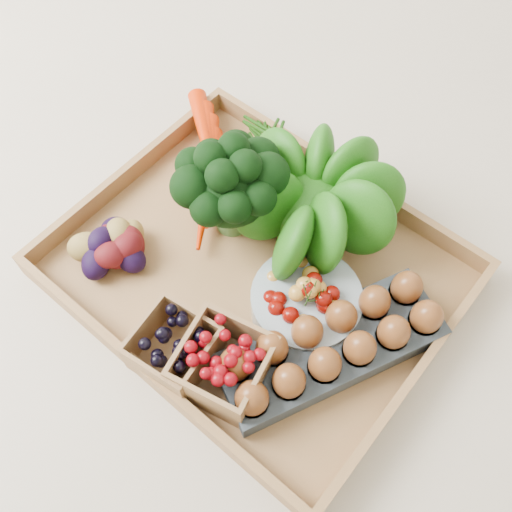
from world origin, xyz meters
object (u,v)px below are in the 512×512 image
Objects in this scene: tray at (256,273)px; broccoli at (230,200)px; cherry_bowl at (306,302)px; egg_carton at (331,349)px.

tray is 3.39× the size of broccoli.
broccoli reaches higher than cherry_bowl.
egg_carton is (0.16, -0.03, 0.03)m from tray.
broccoli reaches higher than tray.
broccoli is 0.52× the size of egg_carton.
broccoli is at bearing -172.15° from egg_carton.
cherry_bowl reaches higher than tray.
broccoli is at bearing 166.56° from cherry_bowl.
tray is at bearing -25.83° from broccoli.
tray is 0.12m from broccoli.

